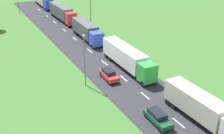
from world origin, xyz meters
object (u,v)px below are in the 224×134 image
Objects in this scene: truck_lead at (202,107)px; truck_third at (87,30)px; car_second at (158,117)px; truck_fifth at (44,0)px; truck_second at (127,57)px; truck_fourth at (63,12)px; car_third at (109,74)px; lamppost_third at (91,11)px; lamppost_second at (84,58)px.

truck_third is at bearing 90.68° from truck_lead.
car_second is (-4.48, -32.35, -1.30)m from truck_third.
truck_third is 33.58m from truck_fifth.
truck_second is at bearing 73.41° from car_second.
truck_third is 16.44m from truck_fourth.
truck_lead is 2.78× the size of car_third.
truck_fifth is 26.76m from lamppost_third.
truck_third is 1.50× the size of lamppost_second.
car_third is 0.53× the size of lamppost_second.
truck_third is at bearing 65.89° from lamppost_second.
lamppost_second is (-8.79, -35.43, 2.37)m from truck_fourth.
car_third is (-4.64, -52.52, -1.29)m from truck_fifth.
truck_fourth is at bearing -89.79° from truck_fifth.
lamppost_second is 1.08× the size of lamppost_third.
lamppost_second reaches higher than truck_lead.
truck_fifth is 2.79× the size of car_third.
car_second is (-4.89, 2.30, -1.26)m from truck_lead.
truck_third is 1.01× the size of truck_fifth.
truck_lead reaches higher than car_third.
truck_fifth is at bearing 80.57° from lamppost_second.
truck_fifth is at bearing 85.92° from car_second.
lamppost_second reaches higher than truck_fifth.
truck_lead is 68.24m from truck_fifth.
lamppost_second is (-8.50, -19.00, 2.45)m from truck_third.
truck_lead is 16.49m from car_third.
truck_fourth is (0.29, 16.44, 0.08)m from truck_third.
truck_third is 19.48m from car_third.
truck_second is 50.54m from truck_fifth.
car_second is at bearing -90.30° from car_third.
truck_second is at bearing -90.32° from truck_fourth.
lamppost_third is at bearing 60.15° from truck_third.
car_third is (-4.52, -1.97, -1.32)m from truck_second.
truck_third is 0.92× the size of truck_fourth.
truck_second reaches higher than truck_third.
truck_fourth is 36.58m from lamppost_second.
lamppost_third reaches higher than truck_fifth.
truck_fifth is 66.12m from car_second.
truck_lead is 1.60× the size of lamppost_third.
truck_second is 16.97m from truck_third.
car_second is 13.42m from car_third.
truck_fourth reaches higher than car_third.
lamppost_third is (4.01, 24.15, 2.06)m from truck_second.
truck_fourth is 3.09× the size of car_third.
truck_lead is 0.85× the size of truck_second.
truck_fourth is at bearing 76.06° from lamppost_second.
truck_second is at bearing -89.63° from truck_third.
truck_fourth is at bearing 88.97° from truck_third.
lamppost_second is at bearing 119.64° from truck_lead.
car_third is at bearing -108.08° from lamppost_third.
truck_lead is 17.69m from truck_second.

